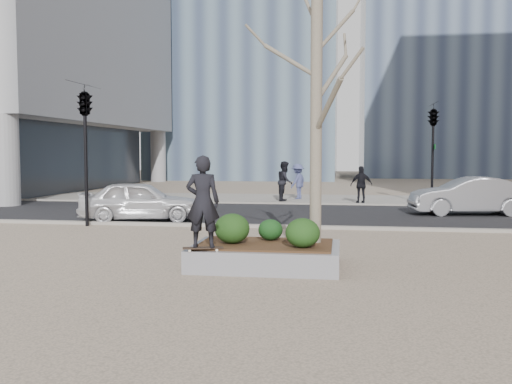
# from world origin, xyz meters

# --- Properties ---
(ground) EXTENTS (120.00, 120.00, 0.00)m
(ground) POSITION_xyz_m (0.00, 0.00, 0.00)
(ground) COLOR tan
(ground) RESTS_ON ground
(street) EXTENTS (60.00, 8.00, 0.02)m
(street) POSITION_xyz_m (0.00, 10.00, 0.01)
(street) COLOR black
(street) RESTS_ON ground
(far_sidewalk) EXTENTS (60.00, 6.00, 0.02)m
(far_sidewalk) POSITION_xyz_m (0.00, 17.00, 0.01)
(far_sidewalk) COLOR gray
(far_sidewalk) RESTS_ON ground
(planter) EXTENTS (3.00, 2.00, 0.45)m
(planter) POSITION_xyz_m (1.00, 0.00, 0.23)
(planter) COLOR gray
(planter) RESTS_ON ground
(planter_mulch) EXTENTS (2.70, 1.70, 0.04)m
(planter_mulch) POSITION_xyz_m (1.00, 0.00, 0.47)
(planter_mulch) COLOR #382314
(planter_mulch) RESTS_ON planter
(sycamore_tree) EXTENTS (2.80, 2.80, 6.60)m
(sycamore_tree) POSITION_xyz_m (2.00, 0.30, 3.79)
(sycamore_tree) COLOR gray
(sycamore_tree) RESTS_ON planter_mulch
(shrub_left) EXTENTS (0.72, 0.72, 0.61)m
(shrub_left) POSITION_xyz_m (0.32, -0.12, 0.80)
(shrub_left) COLOR #173D13
(shrub_left) RESTS_ON planter_mulch
(shrub_middle) EXTENTS (0.52, 0.52, 0.44)m
(shrub_middle) POSITION_xyz_m (1.05, 0.41, 0.71)
(shrub_middle) COLOR #103514
(shrub_middle) RESTS_ON planter_mulch
(shrub_right) EXTENTS (0.68, 0.68, 0.58)m
(shrub_right) POSITION_xyz_m (1.79, -0.42, 0.78)
(shrub_right) COLOR #103310
(shrub_right) RESTS_ON planter_mulch
(skateboard) EXTENTS (0.80, 0.42, 0.08)m
(skateboard) POSITION_xyz_m (-0.10, -0.88, 0.49)
(skateboard) COLOR black
(skateboard) RESTS_ON planter
(skateboarder) EXTENTS (0.69, 0.49, 1.77)m
(skateboarder) POSITION_xyz_m (-0.10, -0.88, 1.41)
(skateboarder) COLOR black
(skateboarder) RESTS_ON skateboard
(police_car) EXTENTS (4.29, 2.49, 1.37)m
(police_car) POSITION_xyz_m (-4.23, 7.00, 0.71)
(police_car) COLOR silver
(police_car) RESTS_ON street
(car_silver) EXTENTS (4.42, 2.00, 1.41)m
(car_silver) POSITION_xyz_m (7.25, 10.69, 0.72)
(car_silver) COLOR gray
(car_silver) RESTS_ON street
(pedestrian_a) EXTENTS (0.73, 0.93, 1.90)m
(pedestrian_a) POSITION_xyz_m (-0.14, 15.59, 0.97)
(pedestrian_a) COLOR black
(pedestrian_a) RESTS_ON far_sidewalk
(pedestrian_b) EXTENTS (1.07, 1.30, 1.75)m
(pedestrian_b) POSITION_xyz_m (0.38, 16.87, 0.90)
(pedestrian_b) COLOR #424876
(pedestrian_b) RESTS_ON far_sidewalk
(pedestrian_c) EXTENTS (1.06, 0.60, 1.70)m
(pedestrian_c) POSITION_xyz_m (3.43, 14.80, 0.88)
(pedestrian_c) COLOR black
(pedestrian_c) RESTS_ON far_sidewalk
(traffic_light_near) EXTENTS (0.60, 2.48, 4.50)m
(traffic_light_near) POSITION_xyz_m (-5.50, 5.60, 2.25)
(traffic_light_near) COLOR black
(traffic_light_near) RESTS_ON ground
(traffic_light_far) EXTENTS (0.60, 2.48, 4.50)m
(traffic_light_far) POSITION_xyz_m (6.50, 14.60, 2.25)
(traffic_light_far) COLOR black
(traffic_light_far) RESTS_ON ground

